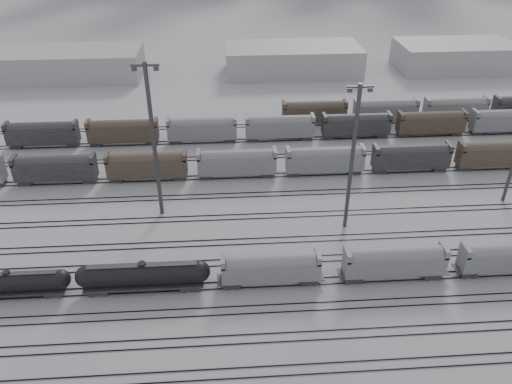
{
  "coord_description": "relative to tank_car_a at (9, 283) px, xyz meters",
  "views": [
    {
      "loc": [
        -11.12,
        -52.23,
        47.8
      ],
      "look_at": [
        -6.2,
        19.44,
        4.0
      ],
      "focal_mm": 35.0,
      "sensor_mm": 36.0,
      "label": 1
    }
  ],
  "objects": [
    {
      "name": "tracks",
      "position": [
        40.86,
        16.5,
        -2.26
      ],
      "size": [
        220.0,
        71.5,
        0.16
      ],
      "color": "black",
      "rests_on": "ground"
    },
    {
      "name": "warehouse_right",
      "position": [
        100.86,
        94.0,
        1.66
      ],
      "size": [
        35.0,
        18.0,
        8.0
      ],
      "primitive_type": "cube",
      "color": "#99999C",
      "rests_on": "ground"
    },
    {
      "name": "tank_car_a",
      "position": [
        0.0,
        0.0,
        0.0
      ],
      "size": [
        16.34,
        2.72,
        4.04
      ],
      "color": "black",
      "rests_on": "ground"
    },
    {
      "name": "hopper_car_b",
      "position": [
        52.9,
        0.0,
        0.84
      ],
      "size": [
        14.38,
        2.86,
        5.14
      ],
      "color": "black",
      "rests_on": "ground"
    },
    {
      "name": "light_mast_c",
      "position": [
        49.02,
        13.15,
        10.64
      ],
      "size": [
        3.91,
        0.63,
        24.45
      ],
      "color": "#3A3A3D",
      "rests_on": "ground"
    },
    {
      "name": "light_mast_b",
      "position": [
        18.49,
        19.13,
        11.65
      ],
      "size": [
        4.22,
        0.68,
        26.37
      ],
      "color": "#3A3A3D",
      "rests_on": "ground"
    },
    {
      "name": "tank_car_b",
      "position": [
        17.93,
        0.0,
        0.28
      ],
      "size": [
        18.32,
        3.05,
        4.53
      ],
      "color": "black",
      "rests_on": "ground"
    },
    {
      "name": "bg_string_mid",
      "position": [
        58.86,
        47.0,
        0.46
      ],
      "size": [
        151.0,
        3.0,
        5.6
      ],
      "color": "black",
      "rests_on": "ground"
    },
    {
      "name": "warehouse_left",
      "position": [
        -19.14,
        94.0,
        1.66
      ],
      "size": [
        50.0,
        18.0,
        8.0
      ],
      "primitive_type": "cube",
      "color": "#99999C",
      "rests_on": "ground"
    },
    {
      "name": "ground",
      "position": [
        40.86,
        -1.0,
        -2.34
      ],
      "size": [
        900.0,
        900.0,
        0.0
      ],
      "primitive_type": "plane",
      "color": "silver",
      "rests_on": "ground"
    },
    {
      "name": "hopper_car_c",
      "position": [
        69.48,
        0.0,
        0.71
      ],
      "size": [
        13.79,
        2.74,
        4.93
      ],
      "color": "black",
      "rests_on": "ground"
    },
    {
      "name": "warehouse_mid",
      "position": [
        50.86,
        94.0,
        1.66
      ],
      "size": [
        40.0,
        18.0,
        8.0
      ],
      "primitive_type": "cube",
      "color": "#99999C",
      "rests_on": "ground"
    },
    {
      "name": "bg_string_near",
      "position": [
        48.86,
        31.0,
        0.46
      ],
      "size": [
        151.0,
        3.0,
        5.6
      ],
      "color": "gray",
      "rests_on": "ground"
    },
    {
      "name": "hopper_car_a",
      "position": [
        35.43,
        0.0,
        0.7
      ],
      "size": [
        13.75,
        2.73,
        4.92
      ],
      "color": "black",
      "rests_on": "ground"
    },
    {
      "name": "bg_string_far",
      "position": [
        76.36,
        55.0,
        0.46
      ],
      "size": [
        66.0,
        3.0,
        5.6
      ],
      "color": "brown",
      "rests_on": "ground"
    }
  ]
}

